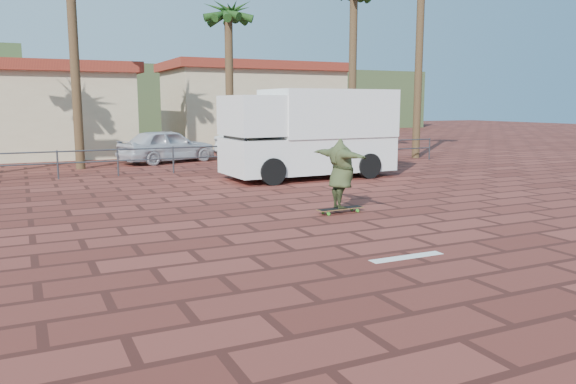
# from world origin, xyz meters

# --- Properties ---
(ground) EXTENTS (120.00, 120.00, 0.00)m
(ground) POSITION_xyz_m (0.00, 0.00, 0.00)
(ground) COLOR maroon
(ground) RESTS_ON ground
(paint_stripe) EXTENTS (1.40, 0.22, 0.01)m
(paint_stripe) POSITION_xyz_m (0.70, -1.20, 0.00)
(paint_stripe) COLOR white
(paint_stripe) RESTS_ON ground
(guardrail) EXTENTS (24.06, 0.06, 1.00)m
(guardrail) POSITION_xyz_m (0.00, 12.00, 0.68)
(guardrail) COLOR #47494F
(guardrail) RESTS_ON ground
(palm_center) EXTENTS (2.40, 2.40, 7.75)m
(palm_center) POSITION_xyz_m (3.50, 15.50, 6.36)
(palm_center) COLOR brown
(palm_center) RESTS_ON ground
(building_east) EXTENTS (10.60, 6.60, 5.00)m
(building_east) POSITION_xyz_m (8.00, 24.00, 2.54)
(building_east) COLOR beige
(building_east) RESTS_ON ground
(hill_front) EXTENTS (70.00, 18.00, 6.00)m
(hill_front) POSITION_xyz_m (0.00, 50.00, 3.00)
(hill_front) COLOR #384C28
(hill_front) RESTS_ON ground
(longboard) EXTENTS (1.21, 0.34, 0.12)m
(longboard) POSITION_xyz_m (1.68, 2.65, 0.10)
(longboard) COLOR olive
(longboard) RESTS_ON ground
(skateboarder) EXTENTS (0.70, 2.06, 1.65)m
(skateboarder) POSITION_xyz_m (1.68, 2.65, 0.94)
(skateboarder) COLOR #3B4525
(skateboarder) RESTS_ON longboard
(campervan) EXTENTS (5.96, 2.72, 3.06)m
(campervan) POSITION_xyz_m (4.06, 8.77, 1.61)
(campervan) COLOR white
(campervan) RESTS_ON ground
(car_silver) EXTENTS (4.66, 3.04, 1.48)m
(car_silver) POSITION_xyz_m (0.73, 16.00, 0.74)
(car_silver) COLOR silver
(car_silver) RESTS_ON ground
(car_white) EXTENTS (4.83, 3.64, 1.52)m
(car_white) POSITION_xyz_m (5.31, 16.50, 0.76)
(car_white) COLOR silver
(car_white) RESTS_ON ground
(street_sign) EXTENTS (0.49, 0.17, 2.47)m
(street_sign) POSITION_xyz_m (6.83, 10.00, 1.73)
(street_sign) COLOR gray
(street_sign) RESTS_ON ground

